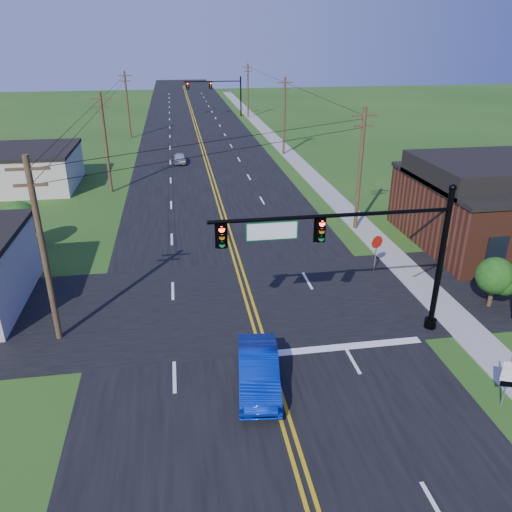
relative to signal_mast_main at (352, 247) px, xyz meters
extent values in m
plane|color=#1F4B15|center=(-4.34, -8.00, -4.75)|extent=(260.00, 260.00, 0.00)
cube|color=black|center=(-4.34, 42.00, -4.73)|extent=(16.00, 220.00, 0.04)
cube|color=black|center=(-4.34, 4.00, -4.73)|extent=(70.00, 10.00, 0.04)
cube|color=gray|center=(6.16, 32.00, -4.71)|extent=(2.00, 160.00, 0.08)
cylinder|color=black|center=(4.46, 0.00, -1.15)|extent=(0.28, 0.28, 7.20)
cylinder|color=black|center=(4.46, 0.00, -4.50)|extent=(0.60, 0.60, 0.50)
sphere|color=black|center=(4.46, 0.00, 2.55)|extent=(0.36, 0.36, 0.36)
cylinder|color=black|center=(-1.04, 0.00, 1.55)|extent=(11.00, 0.18, 0.18)
cube|color=#04521E|center=(-3.74, 0.00, 1.00)|extent=(2.30, 0.06, 0.85)
cylinder|color=black|center=(4.46, 72.00, -1.15)|extent=(0.28, 0.28, 7.20)
cylinder|color=black|center=(4.46, 72.00, -4.50)|extent=(0.60, 0.60, 0.50)
sphere|color=black|center=(4.46, 72.00, 2.55)|extent=(0.36, 0.36, 0.36)
cylinder|color=black|center=(-0.54, 72.00, 1.25)|extent=(10.00, 0.18, 0.18)
cube|color=#04521E|center=(-3.74, 72.00, 0.70)|extent=(2.30, 0.06, 0.85)
cube|color=beige|center=(-23.34, 30.00, -3.05)|extent=(12.00, 9.00, 3.40)
cube|color=black|center=(-23.34, 30.00, -1.20)|extent=(12.20, 9.20, 0.30)
cylinder|color=#3C291B|center=(-13.84, 2.00, -0.25)|extent=(0.28, 0.28, 9.00)
cube|color=#3C291B|center=(-13.84, 2.00, 3.65)|extent=(1.80, 0.12, 0.12)
cube|color=#3C291B|center=(-13.84, 2.00, 2.95)|extent=(1.40, 0.12, 0.12)
cylinder|color=#3C291B|center=(-13.84, 27.00, -0.25)|extent=(0.28, 0.28, 9.00)
cube|color=#3C291B|center=(-13.84, 27.00, 3.65)|extent=(1.80, 0.12, 0.12)
cube|color=#3C291B|center=(-13.84, 27.00, 2.95)|extent=(1.40, 0.12, 0.12)
cylinder|color=#3C291B|center=(-13.84, 54.00, -0.25)|extent=(0.28, 0.28, 9.00)
cube|color=#3C291B|center=(-13.84, 54.00, 3.65)|extent=(1.80, 0.12, 0.12)
cube|color=#3C291B|center=(-13.84, 54.00, 2.95)|extent=(1.40, 0.12, 0.12)
cylinder|color=#3C291B|center=(5.46, 14.00, -0.25)|extent=(0.28, 0.28, 9.00)
cube|color=#3C291B|center=(5.46, 14.00, 3.65)|extent=(1.80, 0.12, 0.12)
cube|color=#3C291B|center=(5.46, 14.00, 2.95)|extent=(1.40, 0.12, 0.12)
cylinder|color=#3C291B|center=(5.46, 40.00, -0.25)|extent=(0.28, 0.28, 9.00)
cube|color=#3C291B|center=(5.46, 40.00, 3.65)|extent=(1.80, 0.12, 0.12)
cube|color=#3C291B|center=(5.46, 40.00, 2.95)|extent=(1.40, 0.12, 0.12)
cylinder|color=#3C291B|center=(5.46, 70.00, -0.25)|extent=(0.28, 0.28, 9.00)
cube|color=#3C291B|center=(5.46, 70.00, 3.65)|extent=(1.80, 0.12, 0.12)
cube|color=#3C291B|center=(5.46, 70.00, 2.95)|extent=(1.40, 0.12, 0.12)
cylinder|color=#3C291B|center=(11.66, 18.00, -3.83)|extent=(0.24, 0.24, 1.85)
sphere|color=#114712|center=(11.66, 18.00, -2.15)|extent=(3.00, 3.00, 3.00)
cylinder|color=#3C291B|center=(8.66, 1.50, -4.09)|extent=(0.24, 0.24, 1.32)
sphere|color=#114712|center=(8.66, 1.50, -2.89)|extent=(2.00, 2.00, 2.00)
cylinder|color=#3C291B|center=(-18.34, 14.00, -3.98)|extent=(0.24, 0.24, 1.54)
sphere|color=#114712|center=(-18.34, 14.00, -2.58)|extent=(2.40, 2.40, 2.40)
imported|color=#072399|center=(-4.85, -3.18, -3.97)|extent=(2.19, 4.88, 1.55)
imported|color=silver|center=(-7.20, 37.41, -4.14)|extent=(1.52, 3.62, 1.22)
cylinder|color=slate|center=(4.58, -5.82, -3.55)|extent=(0.10, 0.10, 2.40)
cube|color=white|center=(4.58, -5.85, -2.84)|extent=(0.57, 0.24, 0.33)
cube|color=white|center=(4.58, -5.85, -3.28)|extent=(0.57, 0.24, 0.60)
cube|color=black|center=(4.58, -5.85, -3.71)|extent=(0.47, 0.21, 0.24)
cylinder|color=slate|center=(4.16, 6.80, -3.65)|extent=(0.09, 0.09, 2.20)
cylinder|color=#AA1609|center=(4.16, 6.77, -2.81)|extent=(0.82, 0.29, 0.84)
camera|label=1|loc=(-7.65, -19.87, 8.84)|focal=35.00mm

